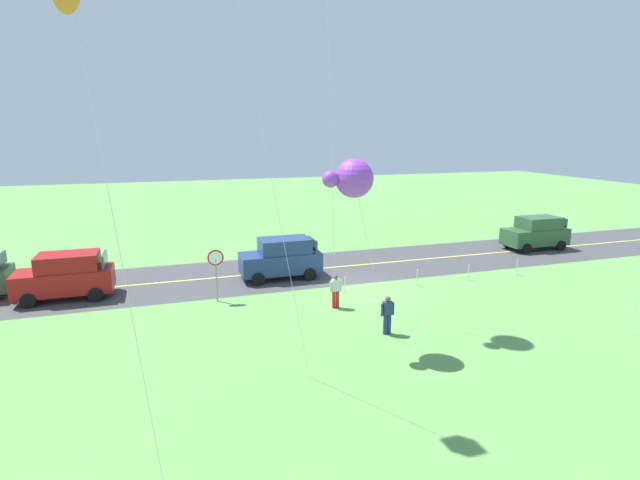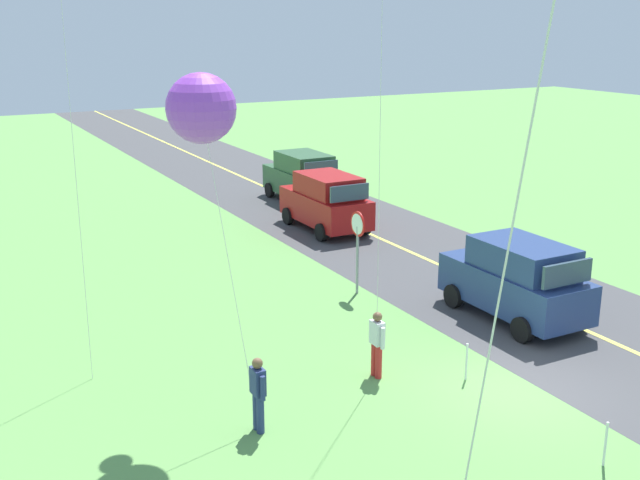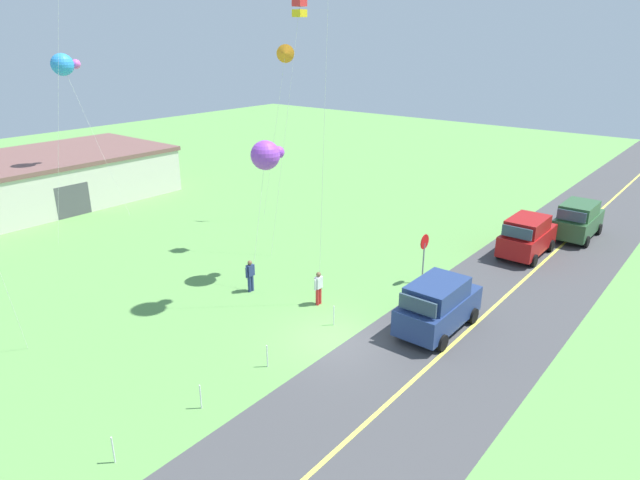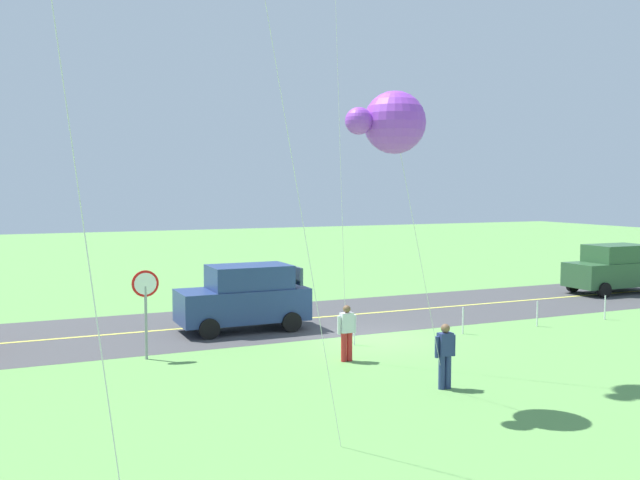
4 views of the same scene
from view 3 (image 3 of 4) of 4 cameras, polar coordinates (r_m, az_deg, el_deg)
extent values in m
cube|color=#60994C|center=(22.87, 1.37, -10.32)|extent=(120.00, 120.00, 0.10)
cube|color=#424244|center=(21.03, 10.29, -13.51)|extent=(120.00, 7.00, 0.00)
cube|color=#E5E04C|center=(21.03, 10.29, -13.50)|extent=(120.00, 0.16, 0.00)
cube|color=navy|center=(23.68, 12.14, -7.08)|extent=(4.40, 1.90, 1.10)
cube|color=navy|center=(23.06, 12.03, -5.21)|extent=(2.73, 1.75, 0.80)
cube|color=#334756|center=(23.95, 13.23, -4.31)|extent=(0.10, 1.62, 0.64)
cube|color=#334756|center=(21.75, 10.05, -6.68)|extent=(0.10, 1.62, 0.60)
cylinder|color=black|center=(25.44, 11.63, -6.41)|extent=(0.68, 0.22, 0.68)
cylinder|color=black|center=(24.76, 15.55, -7.55)|extent=(0.68, 0.22, 0.68)
cylinder|color=black|center=(23.20, 8.30, -8.96)|extent=(0.68, 0.22, 0.68)
cylinder|color=black|center=(22.44, 12.52, -10.33)|extent=(0.68, 0.22, 0.68)
cube|color=maroon|center=(33.00, 20.61, 0.01)|extent=(4.40, 1.90, 1.10)
cube|color=maroon|center=(32.47, 20.67, 1.47)|extent=(2.73, 1.75, 0.80)
cube|color=#334756|center=(33.47, 21.28, 1.93)|extent=(0.10, 1.62, 0.64)
cube|color=#334756|center=(31.00, 19.69, 0.73)|extent=(0.10, 1.62, 0.60)
cylinder|color=black|center=(34.74, 19.81, 0.14)|extent=(0.68, 0.22, 0.68)
cylinder|color=black|center=(34.23, 22.78, -0.55)|extent=(0.68, 0.22, 0.68)
cylinder|color=black|center=(32.18, 18.07, -1.23)|extent=(0.68, 0.22, 0.68)
cylinder|color=black|center=(31.64, 21.25, -1.99)|extent=(0.68, 0.22, 0.68)
cube|color=#2D5633|center=(37.12, 25.12, 1.56)|extent=(4.40, 1.90, 1.10)
cube|color=#2D5633|center=(36.62, 25.24, 2.87)|extent=(2.73, 1.75, 0.80)
cube|color=#334756|center=(37.64, 25.66, 3.24)|extent=(0.10, 1.62, 0.64)
cube|color=#334756|center=(35.10, 24.56, 2.28)|extent=(0.10, 1.62, 0.60)
cylinder|color=black|center=(38.82, 24.20, 1.60)|extent=(0.68, 0.22, 0.68)
cylinder|color=black|center=(38.44, 26.90, 1.00)|extent=(0.68, 0.22, 0.68)
cylinder|color=black|center=(36.17, 22.97, 0.50)|extent=(0.68, 0.22, 0.68)
cylinder|color=black|center=(35.76, 25.86, -0.16)|extent=(0.68, 0.22, 0.68)
cylinder|color=gray|center=(27.81, 10.62, -2.35)|extent=(0.08, 0.08, 2.10)
cylinder|color=red|center=(27.40, 10.77, -0.18)|extent=(0.76, 0.04, 0.76)
cylinder|color=white|center=(27.41, 10.73, -0.17)|extent=(0.62, 0.01, 0.62)
cylinder|color=navy|center=(26.81, -7.31, -4.54)|extent=(0.16, 0.16, 0.82)
cylinder|color=navy|center=(26.92, -7.04, -4.41)|extent=(0.16, 0.16, 0.82)
cube|color=navy|center=(26.59, -7.24, -3.13)|extent=(0.36, 0.22, 0.56)
cylinder|color=navy|center=(26.46, -7.61, -3.38)|extent=(0.10, 0.10, 0.52)
cylinder|color=navy|center=(26.76, -6.87, -3.07)|extent=(0.10, 0.10, 0.52)
sphere|color=brown|center=(26.44, -7.28, -2.35)|extent=(0.22, 0.22, 0.22)
cylinder|color=red|center=(25.35, -0.28, -5.89)|extent=(0.16, 0.16, 0.82)
cylinder|color=red|center=(25.47, -0.02, -5.75)|extent=(0.16, 0.16, 0.82)
cube|color=silver|center=(25.11, -0.15, -4.40)|extent=(0.36, 0.22, 0.56)
cylinder|color=silver|center=(24.97, -0.50, -4.69)|extent=(0.10, 0.10, 0.52)
cylinder|color=silver|center=(25.31, 0.19, -4.33)|extent=(0.10, 0.10, 0.52)
sphere|color=brown|center=(24.95, -0.15, -3.59)|extent=(0.22, 0.22, 0.22)
cylinder|color=silver|center=(26.50, -6.42, 1.64)|extent=(1.68, 0.37, 6.35)
sphere|color=purple|center=(26.37, -5.67, 8.72)|extent=(1.40, 1.40, 1.40)
sphere|color=purple|center=(27.01, -4.33, 9.03)|extent=(0.60, 0.60, 0.60)
cylinder|color=silver|center=(23.31, 0.38, 10.04)|extent=(0.47, 0.21, 14.89)
cylinder|color=silver|center=(39.75, -22.00, 9.24)|extent=(1.70, 2.89, 9.94)
sphere|color=#2D8CE5|center=(40.10, -25.10, 16.11)|extent=(1.40, 1.40, 1.40)
sphere|color=#D859BF|center=(40.52, -23.94, 16.30)|extent=(0.60, 0.60, 0.60)
cylinder|color=silver|center=(36.16, -4.79, 10.22)|extent=(1.07, 1.36, 10.63)
cone|color=orange|center=(35.55, -3.60, 18.69)|extent=(0.84, 0.99, 1.11)
cylinder|color=silver|center=(30.04, -3.68, 10.45)|extent=(2.17, 0.48, 12.96)
cube|color=red|center=(30.30, -2.14, 23.33)|extent=(0.56, 0.56, 0.36)
cube|color=yellow|center=(30.27, -2.13, 22.39)|extent=(0.56, 0.56, 0.36)
cylinder|color=silver|center=(35.19, -25.44, 11.49)|extent=(2.39, 0.25, 14.74)
cube|color=beige|center=(45.50, -27.23, 5.34)|extent=(18.00, 10.00, 3.20)
cube|color=brown|center=(45.15, -27.59, 7.48)|extent=(18.36, 10.20, 0.30)
cube|color=#4C4C51|center=(41.25, -24.20, 3.74)|extent=(2.40, 0.12, 2.20)
cylinder|color=silver|center=(17.93, -20.60, -19.66)|extent=(0.05, 0.05, 0.90)
cylinder|color=silver|center=(19.27, -12.25, -15.56)|extent=(0.05, 0.05, 0.90)
cylinder|color=silver|center=(20.99, -5.48, -11.87)|extent=(0.05, 0.05, 0.90)
cylinder|color=silver|center=(23.65, 1.44, -7.82)|extent=(0.05, 0.05, 0.90)
camera|label=1|loc=(42.57, -15.68, 14.75)|focal=27.18mm
camera|label=2|loc=(23.89, -41.71, 6.65)|focal=43.54mm
camera|label=4|loc=(41.98, -11.66, 10.71)|focal=39.59mm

